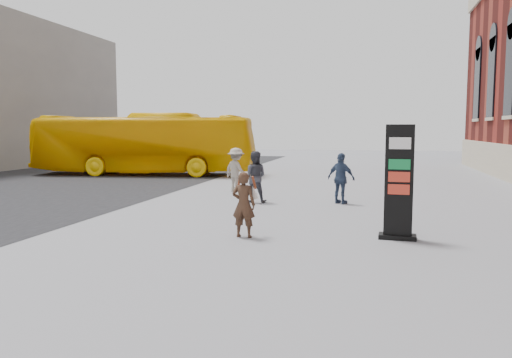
% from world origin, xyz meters
% --- Properties ---
extents(ground, '(100.00, 100.00, 0.00)m').
position_xyz_m(ground, '(0.00, 0.00, 0.00)').
color(ground, '#9E9EA3').
extents(info_pylon, '(0.88, 0.48, 2.69)m').
position_xyz_m(info_pylon, '(3.53, 0.82, 1.35)').
color(info_pylon, black).
rests_on(info_pylon, ground).
extents(woman, '(0.61, 0.57, 1.58)m').
position_xyz_m(woman, '(-0.06, 0.20, 0.81)').
color(woman, '#41291A').
rests_on(woman, ground).
extents(bus, '(12.63, 4.32, 3.45)m').
position_xyz_m(bus, '(-9.60, 14.79, 1.72)').
color(bus, '#ECB103').
rests_on(bus, road).
extents(pedestrian_a, '(0.94, 0.76, 1.81)m').
position_xyz_m(pedestrian_a, '(-1.12, 5.81, 0.91)').
color(pedestrian_a, '#373840').
rests_on(pedestrian_a, ground).
extents(pedestrian_b, '(1.35, 1.19, 1.81)m').
position_xyz_m(pedestrian_b, '(-2.52, 8.43, 0.91)').
color(pedestrian_b, gray).
rests_on(pedestrian_b, ground).
extents(pedestrian_c, '(1.12, 0.85, 1.76)m').
position_xyz_m(pedestrian_c, '(1.88, 6.15, 0.88)').
color(pedestrian_c, '#324260').
rests_on(pedestrian_c, ground).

